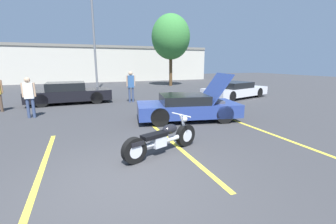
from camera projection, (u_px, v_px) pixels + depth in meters
ground_plane at (125, 183)px, 4.37m from camera, size 80.00×80.00×0.00m
parking_stripe_foreground at (42, 168)px, 5.02m from camera, size 0.12×4.82×0.01m
parking_stripe_middle at (179, 148)px, 6.20m from camera, size 0.12×4.82×0.01m
parking_stripe_back at (272, 134)px, 7.38m from camera, size 0.12×4.82×0.01m
far_building at (85, 63)px, 28.12m from camera, size 32.00×4.20×4.40m
light_pole at (95, 33)px, 19.16m from camera, size 1.21×0.28×8.78m
tree_background at (171, 37)px, 22.22m from camera, size 3.81×3.81×7.01m
motorcycle at (162, 140)px, 5.73m from camera, size 2.24×1.05×0.95m
show_car_hood_open at (188, 107)px, 9.20m from camera, size 4.34×2.59×1.88m
parked_car_mid_row at (69, 93)px, 13.04m from camera, size 4.56×1.97×1.21m
parked_car_right_row at (235, 90)px, 15.01m from camera, size 5.10×3.12×1.07m
spectator_by_show_car at (131, 84)px, 13.21m from camera, size 0.52×0.24×1.82m
spectator_far_lot at (29, 94)px, 9.39m from camera, size 0.52×0.23×1.72m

